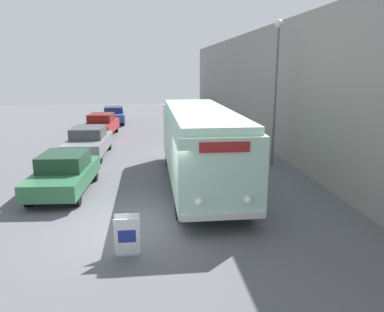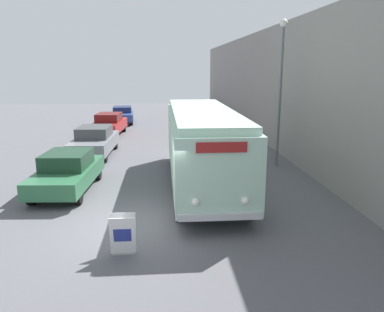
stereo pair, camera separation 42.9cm
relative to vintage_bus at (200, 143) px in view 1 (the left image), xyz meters
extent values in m
plane|color=#56565B|center=(-2.21, -3.83, -1.75)|extent=(80.00, 80.00, 0.00)
cube|color=gray|center=(5.03, 6.17, 1.76)|extent=(0.30, 60.00, 7.01)
cylinder|color=black|center=(-1.09, -3.42, -1.25)|extent=(0.28, 1.00, 1.00)
cylinder|color=black|center=(1.09, -3.42, -1.25)|extent=(0.28, 1.00, 1.00)
cylinder|color=black|center=(-1.09, 3.44, -1.25)|extent=(0.28, 1.00, 1.00)
cylinder|color=black|center=(1.09, 3.44, -1.25)|extent=(0.28, 1.00, 1.00)
cube|color=#B2DBC1|center=(0.00, 0.01, -0.08)|extent=(2.51, 9.66, 2.33)
cube|color=silver|center=(0.00, 0.01, 1.20)|extent=(2.31, 9.28, 0.24)
cube|color=silver|center=(0.00, -4.88, -1.13)|extent=(2.38, 0.12, 0.20)
sphere|color=white|center=(-0.69, -4.85, -0.70)|extent=(0.22, 0.22, 0.22)
sphere|color=white|center=(0.69, -4.85, -0.70)|extent=(0.22, 0.22, 0.22)
cube|color=maroon|center=(0.00, -4.84, 0.83)|extent=(1.38, 0.06, 0.28)
cube|color=gray|center=(-2.62, -5.60, -1.74)|extent=(0.57, 0.22, 0.01)
cube|color=white|center=(-2.62, -5.69, -1.23)|extent=(0.64, 0.21, 1.04)
cube|color=white|center=(-2.62, -5.51, -1.23)|extent=(0.64, 0.21, 1.04)
cube|color=navy|center=(-2.62, -5.71, -1.20)|extent=(0.45, 0.07, 0.36)
cylinder|color=#595E60|center=(3.92, 2.70, 1.49)|extent=(0.12, 0.12, 6.48)
sphere|color=silver|center=(3.92, 2.70, 4.84)|extent=(0.36, 0.36, 0.36)
cylinder|color=black|center=(-6.16, -1.79, -1.42)|extent=(0.22, 0.66, 0.66)
cylinder|color=black|center=(-4.53, -1.89, -1.42)|extent=(0.22, 0.66, 0.66)
cylinder|color=black|center=(-5.97, 1.19, -1.42)|extent=(0.22, 0.66, 0.66)
cylinder|color=black|center=(-4.34, 1.09, -1.42)|extent=(0.22, 0.66, 0.66)
cube|color=#2D6642|center=(-5.25, -0.35, -1.12)|extent=(2.17, 4.50, 0.59)
cube|color=#193824|center=(-5.24, -0.24, -0.53)|extent=(1.73, 2.07, 0.59)
cylinder|color=black|center=(-6.17, 4.18, -1.44)|extent=(0.22, 0.62, 0.62)
cylinder|color=black|center=(-4.50, 4.10, -1.44)|extent=(0.22, 0.62, 0.62)
cylinder|color=black|center=(-6.03, 7.41, -1.44)|extent=(0.22, 0.62, 0.62)
cylinder|color=black|center=(-4.36, 7.33, -1.44)|extent=(0.22, 0.62, 0.62)
cube|color=slate|center=(-5.26, 5.75, -1.10)|extent=(2.13, 4.72, 0.67)
cube|color=#3F4043|center=(-5.26, 5.87, -0.48)|extent=(1.73, 2.16, 0.57)
cylinder|color=black|center=(-6.24, 10.46, -1.42)|extent=(0.22, 0.66, 0.66)
cylinder|color=black|center=(-4.68, 10.34, -1.42)|extent=(0.22, 0.66, 0.66)
cylinder|color=black|center=(-5.99, 13.55, -1.42)|extent=(0.22, 0.66, 0.66)
cylinder|color=black|center=(-4.43, 13.43, -1.42)|extent=(0.22, 0.66, 0.66)
cube|color=#A52323|center=(-5.33, 11.94, -1.09)|extent=(2.19, 4.63, 0.65)
cube|color=#5B1313|center=(-5.33, 12.06, -0.48)|extent=(1.71, 2.14, 0.56)
cylinder|color=black|center=(-5.65, 16.51, -1.41)|extent=(0.22, 0.68, 0.68)
cylinder|color=black|center=(-4.13, 16.61, -1.41)|extent=(0.22, 0.68, 0.68)
cylinder|color=black|center=(-5.82, 19.25, -1.41)|extent=(0.22, 0.68, 0.68)
cylinder|color=black|center=(-4.31, 19.35, -1.41)|extent=(0.22, 0.68, 0.68)
cube|color=#2D478C|center=(-4.98, 17.93, -1.11)|extent=(2.04, 4.25, 0.60)
cube|color=#19274D|center=(-4.98, 18.03, -0.57)|extent=(1.63, 1.96, 0.48)
camera|label=1|loc=(-1.98, -14.46, 2.90)|focal=35.00mm
camera|label=2|loc=(-1.56, -14.50, 2.90)|focal=35.00mm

